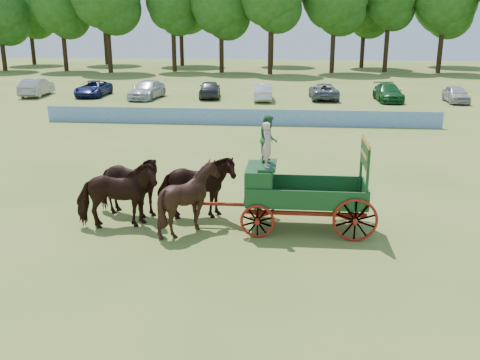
# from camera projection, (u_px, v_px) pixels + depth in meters

# --- Properties ---
(ground) EXTENTS (160.00, 160.00, 0.00)m
(ground) POSITION_uv_depth(u_px,v_px,m) (215.00, 225.00, 17.88)
(ground) COLOR olive
(ground) RESTS_ON ground
(horse_lead_left) EXTENTS (2.87, 1.84, 2.24)m
(horse_lead_left) POSITION_uv_depth(u_px,v_px,m) (117.00, 196.00, 17.32)
(horse_lead_left) COLOR black
(horse_lead_left) RESTS_ON ground
(horse_lead_right) EXTENTS (2.85, 1.76, 2.24)m
(horse_lead_right) POSITION_uv_depth(u_px,v_px,m) (127.00, 186.00, 18.36)
(horse_lead_right) COLOR black
(horse_lead_right) RESTS_ON ground
(horse_wheel_left) EXTENTS (2.31, 2.13, 2.24)m
(horse_wheel_left) POSITION_uv_depth(u_px,v_px,m) (190.00, 198.00, 17.09)
(horse_wheel_left) COLOR black
(horse_wheel_left) RESTS_ON ground
(horse_wheel_right) EXTENTS (2.85, 1.75, 2.24)m
(horse_wheel_right) POSITION_uv_depth(u_px,v_px,m) (196.00, 188.00, 18.14)
(horse_wheel_right) COLOR black
(horse_wheel_right) RESTS_ON ground
(farm_dray) EXTENTS (6.00, 2.00, 3.67)m
(farm_dray) POSITION_uv_depth(u_px,v_px,m) (284.00, 181.00, 17.23)
(farm_dray) COLOR maroon
(farm_dray) RESTS_ON ground
(sponsor_banner) EXTENTS (26.00, 0.08, 1.05)m
(sponsor_banner) POSITION_uv_depth(u_px,v_px,m) (239.00, 117.00, 34.99)
(sponsor_banner) COLOR #205EB0
(sponsor_banner) RESTS_ON ground
(parked_cars) EXTENTS (49.16, 6.32, 1.60)m
(parked_cars) POSITION_uv_depth(u_px,v_px,m) (228.00, 90.00, 46.67)
(parked_cars) COLOR silver
(parked_cars) RESTS_ON ground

